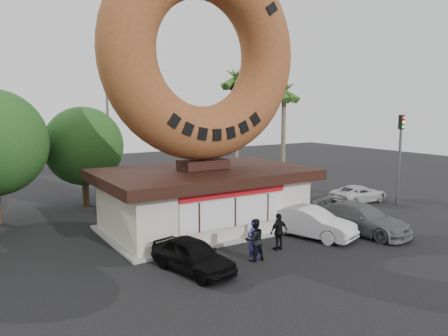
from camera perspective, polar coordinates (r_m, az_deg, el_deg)
The scene contains 15 objects.
ground at distance 19.52m, azimuth 6.28°, elevation -11.92°, with size 90.00×90.00×0.00m, color black.
donut_shop at distance 23.82m, azimuth -2.66°, elevation -3.77°, with size 11.20×7.20×3.80m.
giant_donut at distance 23.48m, azimuth -2.81°, elevation 14.70°, with size 11.13×11.13×2.84m, color brown.
tree_mid at distance 30.35m, azimuth -17.86°, elevation 2.72°, with size 5.20×5.20×6.63m.
palm_near at distance 34.12m, azimuth 1.64°, elevation 11.05°, with size 2.60×2.60×9.75m.
palm_far at distance 34.99m, azimuth 7.85°, elevation 9.39°, with size 2.60×2.60×8.75m.
street_lamp at distance 31.87m, azimuth -14.61°, elevation 3.93°, with size 2.11×0.20×8.00m.
traffic_signal at distance 31.50m, azimuth 22.01°, elevation 2.43°, with size 0.30×0.38×6.07m.
person_left at distance 19.19m, azimuth 3.88°, elevation -9.38°, with size 0.66×0.44×1.82m, color navy.
person_center at distance 19.17m, azimuth 4.00°, elevation -9.33°, with size 0.90×0.70×1.86m, color black.
person_right at distance 20.67m, azimuth 7.18°, elevation -8.25°, with size 1.02×0.43×1.74m, color black.
car_black at distance 18.04m, azimuth -4.11°, elevation -11.29°, with size 1.62×4.03×1.37m, color black.
car_silver at distance 22.93m, azimuth 11.25°, elevation -6.98°, with size 1.61×4.60×1.52m, color #BAB9BF.
car_grey at distance 24.29m, azimuth 17.45°, elevation -6.33°, with size 2.15×5.30×1.54m, color #5C6062.
car_white at distance 31.89m, azimuth 17.18°, elevation -3.22°, with size 1.98×4.28×1.19m, color #BEBEBE.
Camera 1 is at (-11.50, -14.29, 6.68)m, focal length 35.00 mm.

